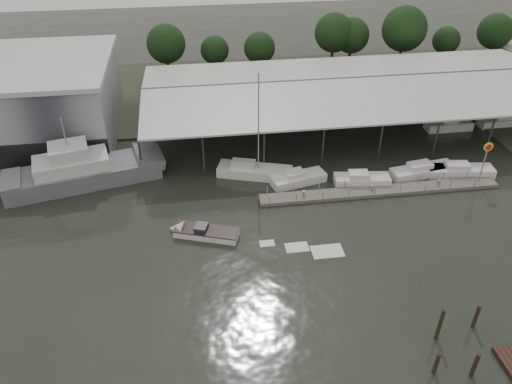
{
  "coord_description": "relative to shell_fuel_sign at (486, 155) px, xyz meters",
  "views": [
    {
      "loc": [
        -5.81,
        -35.04,
        32.09
      ],
      "look_at": [
        0.38,
        8.39,
        2.5
      ],
      "focal_mm": 35.0,
      "sensor_mm": 36.0,
      "label": 1
    }
  ],
  "objects": [
    {
      "name": "moored_cruiser_1",
      "position": [
        -13.61,
        2.01,
        -3.31
      ],
      "size": [
        6.67,
        2.93,
        1.7
      ],
      "rotation": [
        0.0,
        0.0,
        -0.11
      ],
      "color": "silver",
      "rests_on": "ground"
    },
    {
      "name": "shell_fuel_sign",
      "position": [
        0.0,
        0.0,
        0.0
      ],
      "size": [
        1.1,
        0.18,
        5.55
      ],
      "color": "gray",
      "rests_on": "ground"
    },
    {
      "name": "mooring_pilings",
      "position": [
        -13.86,
        -24.61,
        -2.9
      ],
      "size": [
        5.4,
        10.23,
        3.82
      ],
      "color": "#2D2216",
      "rests_on": "ground"
    },
    {
      "name": "moored_cruiser_3",
      "position": [
        -1.23,
        2.31,
        -3.31
      ],
      "size": [
        8.15,
        3.24,
        1.7
      ],
      "rotation": [
        0.0,
        0.0,
        -0.13
      ],
      "color": "silver",
      "rests_on": "ground"
    },
    {
      "name": "ground",
      "position": [
        -27.0,
        -9.99,
        -3.93
      ],
      "size": [
        200.0,
        200.0,
        0.0
      ],
      "primitive_type": "plane",
      "color": "black",
      "rests_on": "ground"
    },
    {
      "name": "land_strip_far",
      "position": [
        -27.0,
        32.01,
        -3.83
      ],
      "size": [
        140.0,
        30.0,
        0.3
      ],
      "color": "#383D2E",
      "rests_on": "ground"
    },
    {
      "name": "floating_dock",
      "position": [
        -12.0,
        0.01,
        -3.72
      ],
      "size": [
        28.0,
        2.0,
        1.4
      ],
      "color": "slate",
      "rests_on": "ground"
    },
    {
      "name": "moored_cruiser_0",
      "position": [
        -20.96,
        3.3,
        -3.31
      ],
      "size": [
        6.87,
        3.72,
        1.7
      ],
      "rotation": [
        0.0,
        0.0,
        0.25
      ],
      "color": "silver",
      "rests_on": "ground"
    },
    {
      "name": "moored_cruiser_2",
      "position": [
        -5.68,
        2.96,
        -3.31
      ],
      "size": [
        8.35,
        3.49,
        1.7
      ],
      "rotation": [
        0.0,
        0.0,
        0.16
      ],
      "color": "silver",
      "rests_on": "ground"
    },
    {
      "name": "white_sailboat",
      "position": [
        -25.9,
        5.64,
        -3.27
      ],
      "size": [
        9.23,
        5.24,
        13.2
      ],
      "rotation": [
        0.0,
        0.0,
        -0.32
      ],
      "color": "silver",
      "rests_on": "ground"
    },
    {
      "name": "horizon_tree_line",
      "position": [
        -3.76,
        38.04,
        2.38
      ],
      "size": [
        71.57,
        9.67,
        11.45
      ],
      "color": "#312015",
      "rests_on": "ground"
    },
    {
      "name": "covered_boat_shed",
      "position": [
        -10.0,
        18.01,
        2.2
      ],
      "size": [
        58.24,
        24.0,
        6.96
      ],
      "color": "silver",
      "rests_on": "ground"
    },
    {
      "name": "speedboat_underway",
      "position": [
        -32.77,
        -4.91,
        -3.53
      ],
      "size": [
        17.59,
        7.62,
        2.0
      ],
      "rotation": [
        0.0,
        0.0,
        2.8
      ],
      "color": "silver",
      "rests_on": "ground"
    },
    {
      "name": "grey_trawler",
      "position": [
        -45.73,
        7.04,
        -2.35
      ],
      "size": [
        18.79,
        8.89,
        8.84
      ],
      "rotation": [
        0.0,
        0.0,
        0.23
      ],
      "color": "slate",
      "rests_on": "ground"
    },
    {
      "name": "storage_warehouse",
      "position": [
        -55.0,
        19.95,
        1.36
      ],
      "size": [
        24.5,
        20.5,
        10.5
      ],
      "color": "#92979B",
      "rests_on": "ground"
    }
  ]
}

